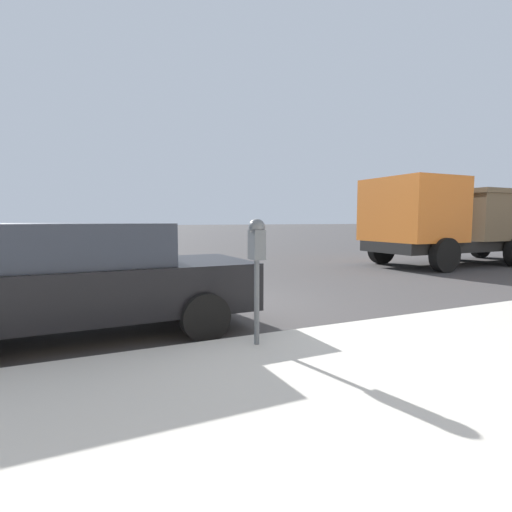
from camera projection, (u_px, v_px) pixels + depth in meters
The scene contains 5 objects.
ground_plane at pixel (194, 310), 6.99m from camera, with size 220.00×220.00×0.00m, color #3D3A3A.
sidewalk at pixel (433, 476), 2.36m from camera, with size 5.81×56.00×0.13m, color #BCB7AD.
parking_meter at pixel (257, 249), 4.56m from camera, with size 0.21×0.19×1.46m.
car_black at pixel (80, 278), 5.30m from camera, with size 2.05×4.50×1.53m.
dump_truck at pixel (467, 220), 14.16m from camera, with size 3.03×7.73×2.91m.
Camera 1 is at (-6.70, 1.89, 1.58)m, focal length 28.00 mm.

